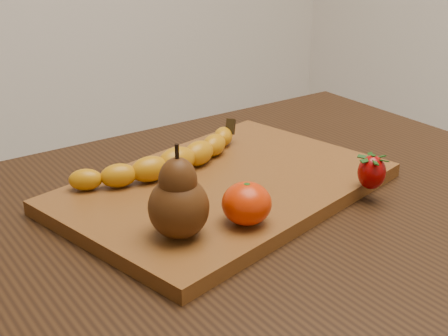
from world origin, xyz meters
TOP-DOWN VIEW (x-y plane):
  - table at (0.00, 0.00)m, footprint 1.00×0.70m
  - cutting_board at (0.02, 0.05)m, footprint 0.50×0.39m
  - banana at (-0.02, 0.11)m, footprint 0.26×0.10m
  - pear at (-0.11, -0.05)m, footprint 0.09×0.09m
  - mandarin at (-0.03, -0.07)m, footprint 0.07×0.07m
  - strawberry at (0.17, -0.08)m, footprint 0.04×0.04m

SIDE VIEW (x-z plane):
  - table at x=0.00m, z-range 0.28..1.04m
  - cutting_board at x=0.02m, z-range 0.76..0.78m
  - banana at x=-0.02m, z-range 0.78..0.82m
  - strawberry at x=0.17m, z-range 0.78..0.83m
  - mandarin at x=-0.03m, z-range 0.78..0.83m
  - pear at x=-0.11m, z-range 0.78..0.89m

